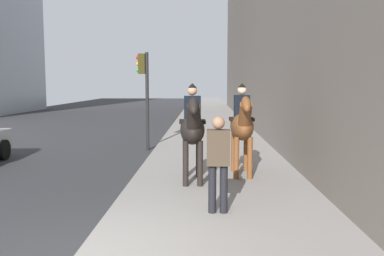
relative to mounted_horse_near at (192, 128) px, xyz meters
The scene contains 4 objects.
mounted_horse_near is the anchor object (origin of this frame).
mounted_horse_far 1.39m from the mounted_horse_near, 59.21° to the right, with size 2.15×0.60×2.27m.
pedestrian_greeting 2.33m from the mounted_horse_near, 167.36° to the right, with size 0.26×0.40×1.70m.
traffic_light_near_curb 5.65m from the mounted_horse_near, 19.22° to the left, with size 0.20×0.44×3.46m.
Camera 1 is at (-5.10, -1.70, 2.39)m, focal length 38.77 mm.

